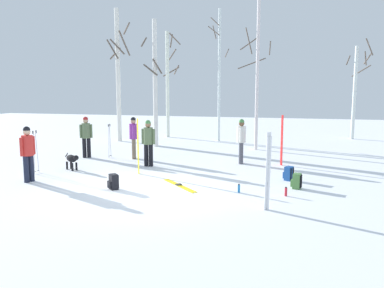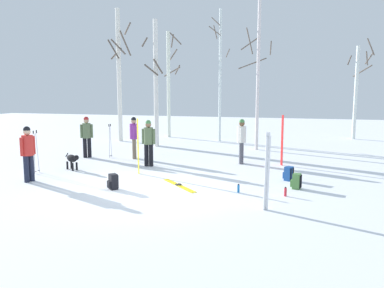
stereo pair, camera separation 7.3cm
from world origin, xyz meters
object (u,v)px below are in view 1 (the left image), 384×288
object	(u,v)px
ski_poles_0	(35,151)
birch_tree_3	(219,74)
backpack_2	(289,174)
birch_tree_5	(356,89)
birch_tree_4	(257,74)
ski_pair_lying_0	(179,185)
person_0	(148,140)
ski_pair_planted_0	(268,172)
birch_tree_1	(168,82)
ski_pair_planted_2	(138,146)
birch_tree_0	(118,73)
ski_pair_planted_1	(282,140)
backpack_1	(113,182)
birch_tree_2	(155,83)
dog	(72,159)
backpack_0	(297,181)
water_bottle_0	(239,188)
person_1	(28,150)
person_4	(134,135)
ski_poles_1	(110,140)
water_bottle_1	(286,192)
person_3	(241,138)
person_2	(86,134)

from	to	relation	value
ski_poles_0	birch_tree_3	size ratio (longest dim) A/B	0.21
backpack_2	birch_tree_5	world-z (taller)	birch_tree_5
birch_tree_4	ski_pair_lying_0	bearing A→B (deg)	-100.44
person_0	ski_pair_planted_0	world-z (taller)	ski_pair_planted_0
ski_pair_lying_0	birch_tree_1	bearing A→B (deg)	110.20
ski_pair_planted_2	ski_poles_0	bearing A→B (deg)	-165.77
birch_tree_0	birch_tree_4	xyz separation A→B (m)	(7.57, -1.12, -0.18)
ski_pair_planted_1	backpack_1	size ratio (longest dim) A/B	4.29
birch_tree_2	birch_tree_4	size ratio (longest dim) A/B	0.91
dog	backpack_0	distance (m)	7.68
backpack_1	birch_tree_3	world-z (taller)	birch_tree_3
water_bottle_0	birch_tree_4	distance (m)	8.69
ski_pair_planted_1	birch_tree_5	bearing A→B (deg)	68.29
person_1	ski_poles_0	world-z (taller)	person_1
person_4	ski_pair_lying_0	size ratio (longest dim) A/B	1.20
backpack_1	birch_tree_4	world-z (taller)	birch_tree_4
ski_poles_1	birch_tree_4	distance (m)	7.36
person_0	backpack_0	xyz separation A→B (m)	(5.32, -1.98, -0.77)
ski_poles_1	ski_pair_planted_0	bearing A→B (deg)	-38.60
ski_pair_planted_0	birch_tree_3	xyz separation A→B (m)	(-3.56, 11.88, 2.75)
ski_pair_lying_0	water_bottle_0	bearing A→B (deg)	-9.17
birch_tree_4	water_bottle_0	bearing A→B (deg)	-87.15
person_1	person_4	world-z (taller)	same
person_0	water_bottle_0	bearing A→B (deg)	-36.90
person_0	person_4	bearing A→B (deg)	131.51
person_4	ski_poles_1	bearing A→B (deg)	-179.12
water_bottle_1	birch_tree_2	bearing A→B (deg)	130.48
backpack_1	birch_tree_5	world-z (taller)	birch_tree_5
backpack_1	birch_tree_1	world-z (taller)	birch_tree_1
birch_tree_2	ski_pair_planted_2	bearing A→B (deg)	-74.62
person_1	ski_pair_planted_0	bearing A→B (deg)	-7.18
person_1	ski_poles_1	bearing A→B (deg)	85.36
birch_tree_4	birch_tree_5	xyz separation A→B (m)	(5.01, 5.53, -0.66)
backpack_2	birch_tree_3	size ratio (longest dim) A/B	0.06
backpack_1	birch_tree_4	xyz separation A→B (m)	(3.10, 8.58, 3.31)
person_3	ski_pair_planted_2	size ratio (longest dim) A/B	0.91
ski_pair_planted_1	ski_pair_planted_2	world-z (taller)	ski_pair_planted_1
ski_pair_lying_0	birch_tree_5	world-z (taller)	birch_tree_5
ski_poles_0	birch_tree_1	world-z (taller)	birch_tree_1
birch_tree_2	ski_poles_0	bearing A→B (deg)	-103.34
person_0	birch_tree_3	bearing A→B (deg)	81.87
ski_pair_planted_2	birch_tree_1	size ratio (longest dim) A/B	0.30
backpack_0	water_bottle_0	bearing A→B (deg)	-150.40
ski_poles_0	ski_pair_planted_0	bearing A→B (deg)	-14.50
ski_pair_planted_0	ski_poles_1	size ratio (longest dim) A/B	1.31
backpack_2	birch_tree_0	xyz separation A→B (m)	(-9.25, 7.24, 3.49)
water_bottle_1	dog	bearing A→B (deg)	168.56
birch_tree_5	backpack_1	bearing A→B (deg)	-119.88
person_2	backpack_0	xyz separation A→B (m)	(8.50, -3.02, -0.77)
ski_pair_lying_0	backpack_1	bearing A→B (deg)	-152.05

